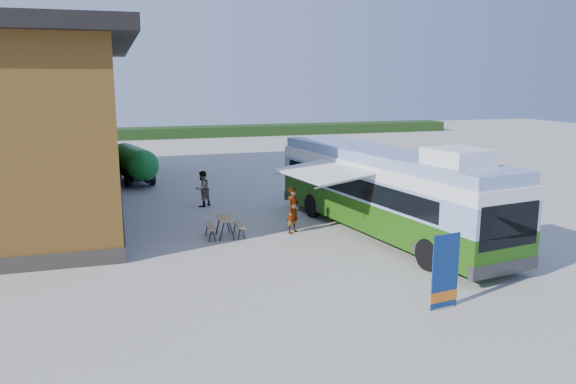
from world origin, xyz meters
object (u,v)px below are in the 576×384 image
object	(u,v)px
bus	(385,189)
slurry_tanker	(134,162)
banner	(445,278)
person_a	(293,210)
picnic_table	(225,222)
person_b	(202,189)

from	to	relation	value
bus	slurry_tanker	size ratio (longest dim) A/B	2.20
banner	person_a	distance (m)	7.97
picnic_table	bus	bearing A→B (deg)	-11.80
bus	banner	distance (m)	6.87
bus	picnic_table	xyz separation A→B (m)	(-5.69, 1.37, -1.17)
person_a	picnic_table	bearing A→B (deg)	136.18
bus	slurry_tanker	world-z (taller)	bus
person_b	slurry_tanker	size ratio (longest dim) A/B	0.30
bus	slurry_tanker	xyz separation A→B (m)	(-8.43, 13.42, -0.54)
bus	picnic_table	distance (m)	5.97
bus	person_b	world-z (taller)	bus
picnic_table	slurry_tanker	distance (m)	12.37
banner	person_b	world-z (taller)	banner
bus	person_a	bearing A→B (deg)	149.55
banner	slurry_tanker	bearing A→B (deg)	99.77
slurry_tanker	person_a	bearing A→B (deg)	-80.03
bus	banner	bearing A→B (deg)	-113.02
banner	person_b	distance (m)	13.81
bus	picnic_table	world-z (taller)	bus
banner	person_b	xyz separation A→B (m)	(-4.05, 13.20, 0.02)
person_b	person_a	bearing A→B (deg)	78.36
banner	slurry_tanker	xyz separation A→B (m)	(-6.78, 20.02, 0.39)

